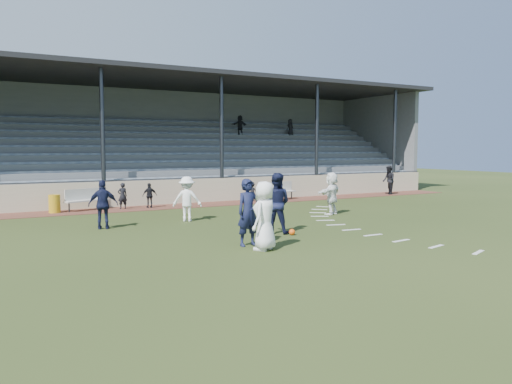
% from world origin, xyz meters
% --- Properties ---
extents(ground, '(90.00, 90.00, 0.00)m').
position_xyz_m(ground, '(0.00, 0.00, 0.00)').
color(ground, '#2B3817').
rests_on(ground, ground).
extents(cinder_track, '(34.00, 2.00, 0.02)m').
position_xyz_m(cinder_track, '(0.00, 10.50, 0.01)').
color(cinder_track, '#552C22').
rests_on(cinder_track, ground).
extents(retaining_wall, '(34.00, 0.18, 1.20)m').
position_xyz_m(retaining_wall, '(0.00, 11.55, 0.60)').
color(retaining_wall, '#BFB192').
rests_on(retaining_wall, ground).
extents(bench_left, '(2.01, 1.13, 0.95)m').
position_xyz_m(bench_left, '(-3.92, 10.93, 0.58)').
color(bench_left, beige).
rests_on(bench_left, cinder_track).
extents(bench_right, '(2.03, 0.99, 0.95)m').
position_xyz_m(bench_right, '(5.85, 10.55, 0.58)').
color(bench_right, beige).
rests_on(bench_right, cinder_track).
extents(trash_bin, '(0.48, 0.48, 0.77)m').
position_xyz_m(trash_bin, '(-5.28, 10.61, 0.40)').
color(trash_bin, '#C09216').
rests_on(trash_bin, cinder_track).
extents(football, '(0.20, 0.20, 0.20)m').
position_xyz_m(football, '(0.61, 1.24, 0.10)').
color(football, '#EA520D').
rests_on(football, ground).
extents(player_white_lead, '(1.08, 1.00, 1.86)m').
position_xyz_m(player_white_lead, '(-1.30, -0.34, 0.93)').
color(player_white_lead, white).
rests_on(player_white_lead, ground).
extents(player_navy_lead, '(0.70, 0.47, 1.89)m').
position_xyz_m(player_navy_lead, '(-1.41, 0.38, 0.95)').
color(player_navy_lead, '#131835').
rests_on(player_navy_lead, ground).
extents(player_navy_mid, '(1.19, 1.19, 1.95)m').
position_xyz_m(player_navy_mid, '(0.36, 1.80, 0.98)').
color(player_navy_mid, '#131835').
rests_on(player_navy_mid, ground).
extents(player_white_wing, '(1.25, 1.06, 1.68)m').
position_xyz_m(player_white_wing, '(-1.20, 5.70, 0.84)').
color(player_white_wing, white).
rests_on(player_white_wing, ground).
extents(player_navy_wing, '(1.05, 0.64, 1.67)m').
position_xyz_m(player_navy_wing, '(-4.35, 5.36, 0.83)').
color(player_navy_wing, '#131835').
rests_on(player_navy_wing, ground).
extents(player_white_back, '(1.69, 1.20, 1.76)m').
position_xyz_m(player_white_back, '(4.77, 4.67, 0.88)').
color(player_white_back, white).
rests_on(player_white_back, ground).
extents(official, '(0.93, 1.02, 1.70)m').
position_xyz_m(official, '(13.17, 10.15, 0.87)').
color(official, black).
rests_on(official, cinder_track).
extents(sub_left_near, '(0.45, 0.31, 1.18)m').
position_xyz_m(sub_left_near, '(-2.42, 10.56, 0.61)').
color(sub_left_near, black).
rests_on(sub_left_near, cinder_track).
extents(sub_left_far, '(0.67, 0.28, 1.14)m').
position_xyz_m(sub_left_far, '(-1.22, 10.42, 0.59)').
color(sub_left_far, black).
rests_on(sub_left_far, cinder_track).
extents(sub_right, '(0.65, 0.38, 1.00)m').
position_xyz_m(sub_right, '(4.26, 10.69, 0.52)').
color(sub_right, black).
rests_on(sub_right, cinder_track).
extents(grandstand, '(34.60, 9.00, 6.61)m').
position_xyz_m(grandstand, '(0.01, 16.26, 2.20)').
color(grandstand, slate).
rests_on(grandstand, ground).
extents(penalty_arc, '(3.89, 14.63, 0.01)m').
position_xyz_m(penalty_arc, '(4.12, 0.00, 0.01)').
color(penalty_arc, silver).
rests_on(penalty_arc, ground).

